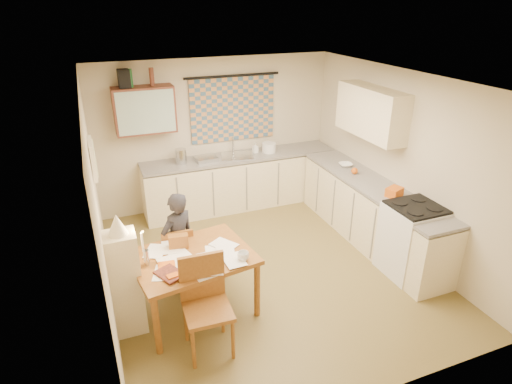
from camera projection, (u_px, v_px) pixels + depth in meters
name	position (u px, v px, depth m)	size (l,w,h in m)	color
floor	(267.00, 268.00, 5.81)	(4.00, 4.50, 0.02)	brown
ceiling	(269.00, 79.00, 4.77)	(4.00, 4.50, 0.02)	white
wall_back	(216.00, 134.00, 7.21)	(4.00, 0.02, 2.50)	beige
wall_front	(379.00, 288.00, 3.38)	(4.00, 0.02, 2.50)	beige
wall_left	(97.00, 210.00, 4.62)	(0.02, 4.50, 2.50)	beige
wall_right	(400.00, 162.00, 5.96)	(0.02, 4.50, 2.50)	beige
window_blind	(233.00, 109.00, 7.11)	(1.45, 0.03, 1.05)	#395B77
curtain_rod	(233.00, 76.00, 6.86)	(0.04, 0.04, 1.60)	black
wall_cabinet	(145.00, 110.00, 6.44)	(0.90, 0.34, 0.70)	#57291C
wall_cabinet_glass	(146.00, 112.00, 6.30)	(0.84, 0.02, 0.64)	#99B2A5
upper_cabinet_right	(371.00, 112.00, 6.12)	(0.34, 1.30, 0.70)	beige
framed_print	(93.00, 158.00, 4.79)	(0.04, 0.50, 0.40)	beige
print_canvas	(95.00, 158.00, 4.80)	(0.01, 0.42, 0.32)	white
counter_back	(241.00, 181.00, 7.38)	(3.30, 0.62, 0.92)	beige
counter_right	(370.00, 213.00, 6.31)	(0.62, 2.95, 0.92)	beige
stove	(411.00, 240.00, 5.53)	(0.63, 0.63, 0.98)	white
sink	(238.00, 158.00, 7.19)	(0.55, 0.45, 0.10)	silver
tap	(233.00, 145.00, 7.26)	(0.03, 0.03, 0.28)	silver
dish_rack	(206.00, 158.00, 6.98)	(0.35, 0.30, 0.06)	silver
kettle	(181.00, 156.00, 6.80)	(0.18, 0.18, 0.24)	silver
mixing_bowl	(269.00, 148.00, 7.33)	(0.24, 0.24, 0.16)	white
soap_bottle	(255.00, 148.00, 7.29)	(0.09, 0.09, 0.17)	white
bowl	(346.00, 165.00, 6.72)	(0.23, 0.23, 0.05)	white
orange_bag	(394.00, 192.00, 5.70)	(0.22, 0.16, 0.12)	#D35A11
fruit_orange	(355.00, 171.00, 6.42)	(0.10, 0.10, 0.10)	#D35A11
speaker	(124.00, 78.00, 6.16)	(0.16, 0.20, 0.26)	black
bottle_green	(130.00, 78.00, 6.19)	(0.07, 0.07, 0.26)	#195926
bottle_brown	(152.00, 77.00, 6.30)	(0.07, 0.07, 0.26)	#57291C
dining_table	(194.00, 283.00, 4.86)	(1.41, 1.16, 0.75)	brown
chair_far	(178.00, 266.00, 5.39)	(0.39, 0.39, 0.83)	brown
chair_near	(208.00, 323.00, 4.35)	(0.48, 0.48, 1.03)	brown
person	(178.00, 242.00, 5.19)	(0.56, 0.48, 1.28)	black
shelf_stand	(126.00, 283.00, 4.50)	(0.32, 0.30, 1.19)	beige
lampshade	(117.00, 224.00, 4.21)	(0.20, 0.20, 0.22)	beige
letter_rack	(178.00, 241.00, 4.83)	(0.22, 0.10, 0.16)	brown
mug	(243.00, 256.00, 4.61)	(0.14, 0.14, 0.10)	white
magazine	(161.00, 279.00, 4.30)	(0.32, 0.36, 0.03)	maroon
book	(158.00, 269.00, 4.45)	(0.21, 0.26, 0.02)	#D35A11
orange_box	(173.00, 277.00, 4.32)	(0.12, 0.08, 0.04)	#D35A11
eyeglasses	(219.00, 265.00, 4.53)	(0.13, 0.04, 0.02)	black
candle_holder	(147.00, 258.00, 4.51)	(0.06, 0.06, 0.18)	silver
candle	(142.00, 242.00, 4.41)	(0.02, 0.02, 0.22)	white
candle_flame	(143.00, 232.00, 4.36)	(0.02, 0.02, 0.02)	#FFCC66
papers	(197.00, 257.00, 4.66)	(1.08, 0.92, 0.02)	white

